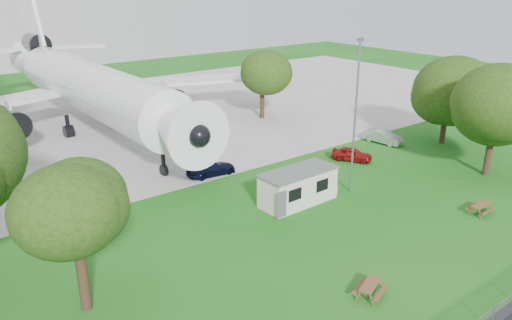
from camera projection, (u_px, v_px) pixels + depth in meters
ground at (335, 256)px, 30.86m from camera, size 160.00×160.00×0.00m
concrete_apron at (102, 123)px, 59.12m from camera, size 120.00×46.00×0.03m
airliner at (86, 84)px, 54.58m from camera, size 46.36×47.73×17.69m
site_cabin at (298, 187)px, 37.76m from camera, size 6.78×2.83×2.62m
picnic_west at (369, 296)px, 26.95m from camera, size 2.23×2.07×0.76m
picnic_east at (479, 214)px, 36.37m from camera, size 1.90×1.63×0.76m
lamp_mast at (355, 119)px, 38.12m from camera, size 0.16×0.16×12.00m
tree_west_small at (73, 203)px, 23.88m from camera, size 5.93×5.93×9.00m
tree_east_front at (497, 107)px, 41.56m from camera, size 8.05×8.05×10.09m
tree_east_back at (448, 92)px, 50.17m from camera, size 8.21×8.21×9.47m
tree_far_apron at (262, 72)px, 59.38m from camera, size 6.49×6.49×8.94m
car_ne_hatch at (352, 154)px, 46.74m from camera, size 3.25×3.97×1.27m
car_ne_sedan at (383, 137)px, 51.74m from camera, size 2.02×4.26×1.35m
car_apron_van at (211, 168)px, 43.25m from camera, size 4.54×2.18×1.28m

